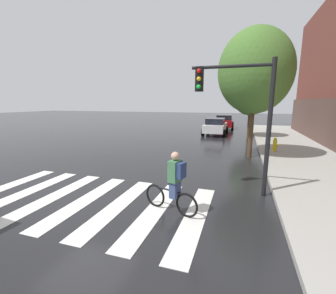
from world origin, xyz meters
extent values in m
plane|color=black|center=(0.00, 0.00, 0.00)|extent=(120.00, 120.00, 0.00)
cube|color=silver|center=(-3.34, 0.00, 0.01)|extent=(0.55, 3.96, 0.01)
cube|color=silver|center=(-2.21, 0.00, 0.01)|extent=(0.55, 3.96, 0.01)
cube|color=silver|center=(-1.09, 0.00, 0.01)|extent=(0.55, 3.96, 0.01)
cube|color=silver|center=(0.04, 0.00, 0.01)|extent=(0.55, 3.96, 0.01)
cube|color=silver|center=(1.17, 0.00, 0.01)|extent=(0.55, 3.96, 0.01)
cube|color=silver|center=(2.29, 0.00, 0.01)|extent=(0.55, 3.96, 0.01)
cube|color=silver|center=(3.42, 0.00, 0.01)|extent=(0.55, 3.96, 0.01)
cube|color=silver|center=(2.15, 15.85, 0.65)|extent=(1.82, 4.37, 0.66)
cube|color=black|center=(2.15, 15.71, 1.24)|extent=(1.59, 2.10, 0.52)
cylinder|color=black|center=(1.27, 17.25, 0.32)|extent=(0.24, 0.65, 0.64)
cylinder|color=black|center=(3.08, 17.22, 0.32)|extent=(0.24, 0.65, 0.64)
cylinder|color=black|center=(1.22, 14.48, 0.32)|extent=(0.24, 0.65, 0.64)
cylinder|color=black|center=(3.03, 14.45, 0.32)|extent=(0.24, 0.65, 0.64)
cube|color=maroon|center=(2.52, 21.13, 0.67)|extent=(1.97, 4.52, 0.68)
cube|color=black|center=(2.52, 20.99, 1.27)|extent=(1.68, 2.19, 0.53)
cylinder|color=black|center=(1.53, 22.52, 0.33)|extent=(0.26, 0.67, 0.66)
cylinder|color=black|center=(3.39, 22.59, 0.33)|extent=(0.26, 0.67, 0.66)
cylinder|color=black|center=(1.64, 19.67, 0.33)|extent=(0.26, 0.67, 0.66)
cylinder|color=black|center=(3.51, 19.74, 0.33)|extent=(0.26, 0.67, 0.66)
torus|color=black|center=(3.20, -0.06, 0.33)|extent=(0.65, 0.27, 0.66)
torus|color=black|center=(2.21, 0.28, 0.33)|extent=(0.65, 0.27, 0.66)
cylinder|color=black|center=(2.71, 0.11, 0.61)|extent=(0.86, 0.33, 0.05)
cylinder|color=black|center=(2.86, 0.06, 0.68)|extent=(0.04, 0.04, 0.45)
cube|color=#384772|center=(2.86, 0.06, 0.73)|extent=(0.28, 0.33, 0.56)
cube|color=#3F724C|center=(2.86, 0.06, 1.18)|extent=(0.34, 0.42, 0.56)
sphere|color=tan|center=(2.86, 0.06, 1.58)|extent=(0.22, 0.22, 0.22)
cube|color=navy|center=(3.03, 0.00, 1.23)|extent=(0.24, 0.32, 0.40)
cylinder|color=black|center=(5.22, 2.07, 2.10)|extent=(0.14, 0.14, 4.20)
cylinder|color=black|center=(4.02, 2.07, 4.00)|extent=(2.40, 0.10, 0.10)
cube|color=black|center=(3.06, 2.07, 3.65)|extent=(0.24, 0.20, 0.76)
sphere|color=red|center=(3.06, 1.96, 3.89)|extent=(0.14, 0.14, 0.14)
sphere|color=gold|center=(3.06, 1.96, 3.65)|extent=(0.14, 0.14, 0.14)
sphere|color=green|center=(3.06, 1.96, 3.41)|extent=(0.14, 0.14, 0.14)
cylinder|color=gold|center=(6.32, 8.80, 0.47)|extent=(0.22, 0.22, 0.65)
sphere|color=gold|center=(6.32, 8.80, 0.84)|extent=(0.18, 0.18, 0.18)
cylinder|color=gold|center=(6.48, 8.80, 0.51)|extent=(0.12, 0.09, 0.09)
cylinder|color=#4C3823|center=(4.92, 7.47, 1.49)|extent=(0.24, 0.24, 2.99)
ellipsoid|color=#47722D|center=(4.92, 7.47, 4.48)|extent=(3.72, 3.72, 4.28)
cylinder|color=#4C3823|center=(5.00, 14.66, 1.19)|extent=(0.24, 0.24, 2.39)
ellipsoid|color=#47722D|center=(5.00, 14.66, 3.58)|extent=(2.97, 2.97, 3.42)
camera|label=1|loc=(4.43, -5.39, 2.93)|focal=24.36mm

